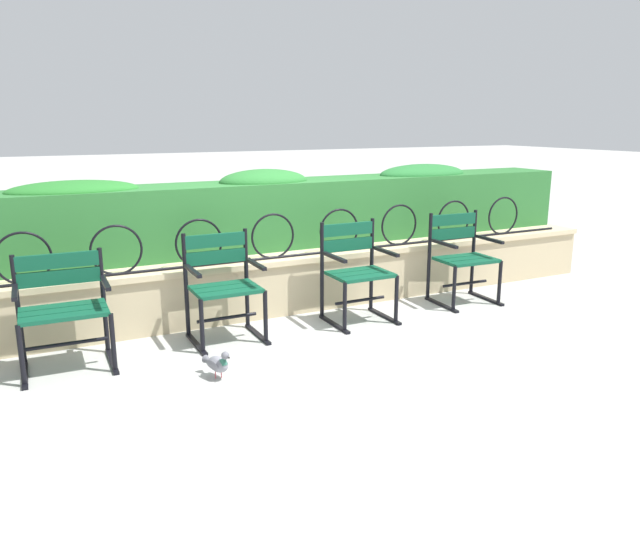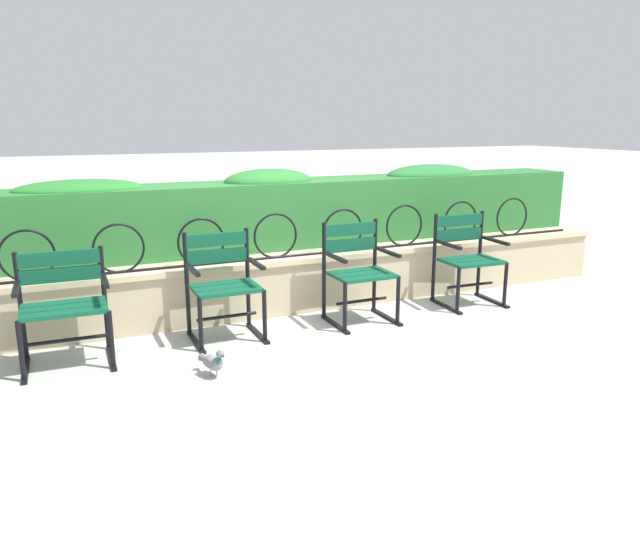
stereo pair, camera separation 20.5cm
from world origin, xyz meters
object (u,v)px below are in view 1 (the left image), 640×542
Objects in this scene: park_chair_centre_left at (223,284)px; pigeon_near_chairs at (218,363)px; park_chair_centre_right at (356,269)px; park_chair_leftmost at (63,306)px; park_chair_rightmost at (462,255)px.

park_chair_centre_left is 3.08× the size of pigeon_near_chairs.
park_chair_centre_right is (1.22, -0.06, 0.00)m from park_chair_centre_left.
park_chair_leftmost is 3.67m from park_chair_rightmost.
park_chair_centre_right reaches higher than pigeon_near_chairs.
park_chair_leftmost is at bearing 142.32° from pigeon_near_chairs.
park_chair_leftmost is at bearing -179.97° from park_chair_centre_right.
park_chair_centre_right is 1.72m from pigeon_near_chairs.
park_chair_rightmost is at bearing -0.42° from park_chair_centre_left.
pigeon_near_chairs is (-0.30, -0.77, -0.35)m from park_chair_centre_left.
park_chair_centre_left reaches higher than park_chair_leftmost.
park_chair_rightmost is (1.23, 0.04, 0.00)m from park_chair_centre_right.
park_chair_centre_left is 1.22m from park_chair_centre_right.
park_chair_leftmost is 1.21m from pigeon_near_chairs.
pigeon_near_chairs is at bearing -154.97° from park_chair_centre_right.
park_chair_centre_right is (2.44, 0.00, 0.01)m from park_chair_leftmost.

